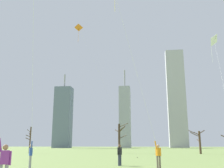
# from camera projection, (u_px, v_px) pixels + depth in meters

# --- Properties ---
(kite_flyer_foreground_left_purple) EXTENTS (4.07, 11.27, 17.83)m
(kite_flyer_foreground_left_purple) POSITION_uv_depth(u_px,v_px,m) (31.00, 112.00, 17.15)
(kite_flyer_foreground_left_purple) COLOR gray
(kite_flyer_foreground_left_purple) RESTS_ON ground
(kite_flyer_midfield_left_yellow) EXTENTS (3.65, 4.23, 12.95)m
(kite_flyer_midfield_left_yellow) POSITION_uv_depth(u_px,v_px,m) (149.00, 121.00, 17.97)
(kite_flyer_midfield_left_yellow) COLOR #726656
(kite_flyer_midfield_left_yellow) RESTS_ON ground
(bystander_watching_nearby) EXTENTS (0.34, 0.45, 1.62)m
(bystander_watching_nearby) POSITION_uv_depth(u_px,v_px,m) (120.00, 154.00, 20.34)
(bystander_watching_nearby) COLOR #33384C
(bystander_watching_nearby) RESTS_ON ground
(distant_kite_drifting_left_orange) EXTENTS (8.44, 1.34, 18.20)m
(distant_kite_drifting_left_orange) POSITION_uv_depth(u_px,v_px,m) (82.00, 35.00, 35.75)
(distant_kite_drifting_left_orange) COLOR orange
(distant_kite_drifting_left_orange) RESTS_ON ground
(bare_tree_right_of_center) EXTENTS (2.74, 2.15, 5.66)m
(bare_tree_right_of_center) POSITION_uv_depth(u_px,v_px,m) (120.00, 137.00, 49.86)
(bare_tree_right_of_center) COLOR #423326
(bare_tree_right_of_center) RESTS_ON ground
(bare_tree_leftmost) EXTENTS (1.11, 2.05, 4.96)m
(bare_tree_leftmost) POSITION_uv_depth(u_px,v_px,m) (30.00, 139.00, 48.90)
(bare_tree_leftmost) COLOR #4C3828
(bare_tree_leftmost) RESTS_ON ground
(bare_tree_far_right_edge) EXTENTS (3.18, 1.75, 4.26)m
(bare_tree_far_right_edge) POSITION_uv_depth(u_px,v_px,m) (199.00, 141.00, 46.20)
(bare_tree_far_right_edge) COLOR #4C3828
(bare_tree_far_right_edge) RESTS_ON ground
(skyline_wide_slab) EXTENTS (10.04, 5.24, 54.91)m
(skyline_wide_slab) POSITION_uv_depth(u_px,v_px,m) (176.00, 97.00, 144.76)
(skyline_wide_slab) COLOR #B2B2B7
(skyline_wide_slab) RESTS_ON ground
(skyline_slender_spire) EXTENTS (5.91, 8.60, 42.46)m
(skyline_slender_spire) POSITION_uv_depth(u_px,v_px,m) (125.00, 117.00, 139.13)
(skyline_slender_spire) COLOR #9EA3AD
(skyline_slender_spire) RESTS_ON ground
(skyline_short_annex) EXTENTS (8.46, 6.92, 38.16)m
(skyline_short_annex) POSITION_uv_depth(u_px,v_px,m) (63.00, 117.00, 132.73)
(skyline_short_annex) COLOR slate
(skyline_short_annex) RESTS_ON ground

